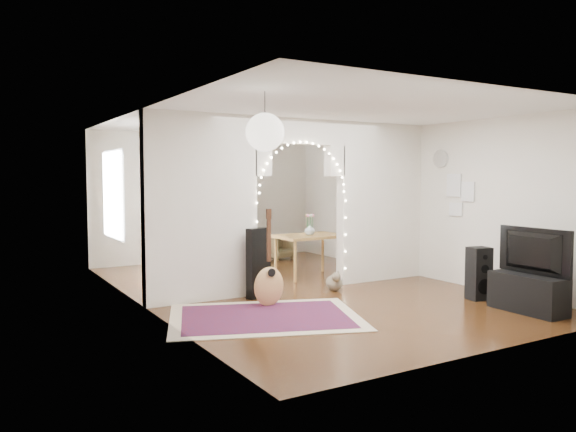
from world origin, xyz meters
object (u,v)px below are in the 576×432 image
media_console (528,293)px  dining_table (310,239)px  floor_speaker (479,274)px  dining_chair_right (278,247)px  dining_chair_left (188,256)px  acoustic_guitar (269,270)px  bookcase (221,228)px

media_console → dining_table: bearing=107.0°
media_console → floor_speaker: bearing=87.6°
dining_table → dining_chair_right: dining_table is taller
dining_table → dining_chair_right: bearing=73.2°
media_console → dining_table: 3.87m
dining_table → dining_chair_left: dining_table is taller
dining_chair_right → floor_speaker: bearing=-97.5°
media_console → dining_chair_left: (-2.52, 5.90, -0.03)m
media_console → dining_chair_left: media_console is taller
media_console → dining_chair_left: 6.42m
dining_chair_left → dining_chair_right: 2.05m
floor_speaker → media_console: 0.87m
acoustic_guitar → bookcase: 3.91m
acoustic_guitar → media_console: bearing=-41.1°
dining_chair_right → media_console: bearing=-98.9°
acoustic_guitar → dining_chair_right: (2.32, 3.81, -0.24)m
bookcase → media_console: bearing=-94.0°
dining_table → dining_chair_left: (-1.47, 2.20, -0.46)m
floor_speaker → bookcase: bookcase is taller
bookcase → dining_chair_left: bearing=152.7°
dining_chair_left → dining_chair_right: dining_chair_right is taller
dining_chair_left → dining_chair_right: size_ratio=0.84×
dining_chair_left → bookcase: bearing=7.6°
acoustic_guitar → dining_table: size_ratio=0.94×
acoustic_guitar → floor_speaker: (2.84, -1.19, -0.12)m
acoustic_guitar → floor_speaker: bearing=-27.5°
acoustic_guitar → dining_table: acoustic_guitar is taller
bookcase → dining_table: 2.27m
acoustic_guitar → floor_speaker: size_ratio=1.49×
floor_speaker → dining_table: size_ratio=0.63×
dining_table → acoustic_guitar: bearing=-138.1°
acoustic_guitar → dining_chair_left: (0.27, 3.86, -0.28)m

